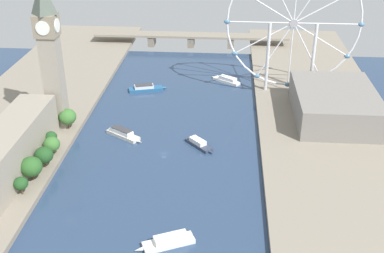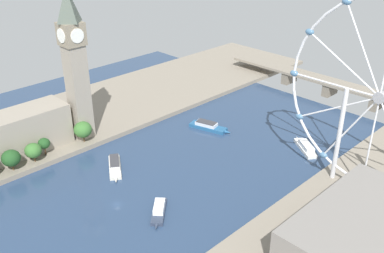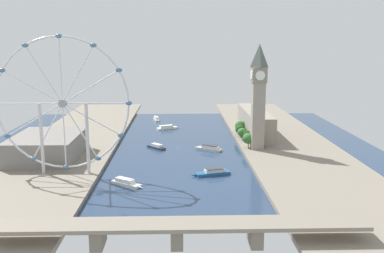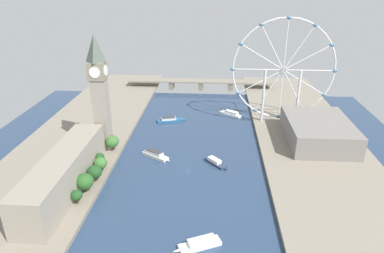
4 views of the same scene
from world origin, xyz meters
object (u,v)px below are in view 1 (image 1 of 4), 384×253
ferris_wheel (294,24)px  riverside_hall (335,104)px  tour_boat_1 (227,80)px  tour_boat_5 (123,134)px  river_bridge (191,37)px  parliament_block (5,156)px  clock_tower (50,54)px  tour_boat_0 (199,144)px  tour_boat_2 (146,88)px  tour_boat_3 (169,241)px

ferris_wheel → riverside_hall: ferris_wheel is taller
tour_boat_1 → tour_boat_5: bearing=92.2°
river_bridge → parliament_block: bearing=-108.2°
riverside_hall → tour_boat_5: 141.53m
clock_tower → river_bridge: size_ratio=0.50×
tour_boat_0 → tour_boat_1: bearing=129.0°
clock_tower → tour_boat_2: 96.15m
riverside_hall → river_bridge: 190.53m
river_bridge → tour_boat_1: 98.81m
riverside_hall → tour_boat_0: riverside_hall is taller
parliament_block → tour_boat_3: parliament_block is taller
tour_boat_3 → tour_boat_5: tour_boat_5 is taller
parliament_block → riverside_hall: parliament_block is taller
tour_boat_1 → tour_boat_2: tour_boat_2 is taller
tour_boat_2 → riverside_hall: bearing=-33.1°
tour_boat_3 → clock_tower: bearing=-75.6°
clock_tower → tour_boat_2: (45.37, 68.67, -49.71)m
river_bridge → tour_boat_1: (35.98, -91.76, -6.94)m
tour_boat_1 → tour_boat_3: tour_boat_1 is taller
clock_tower → tour_boat_2: bearing=56.5°
ferris_wheel → river_bridge: 146.24m
tour_boat_0 → river_bridge: bearing=143.2°
tour_boat_5 → tour_boat_1: bearing=89.7°
riverside_hall → tour_boat_2: size_ratio=2.39×
ferris_wheel → tour_boat_0: size_ratio=4.97×
tour_boat_2 → tour_boat_1: bearing=4.0°
river_bridge → clock_tower: bearing=-111.4°
river_bridge → tour_boat_2: bearing=-103.0°
river_bridge → tour_boat_0: 199.10m
tour_boat_2 → tour_boat_5: size_ratio=1.17×
ferris_wheel → tour_boat_3: (-69.72, -176.50, -52.02)m
ferris_wheel → tour_boat_1: (-46.23, 20.45, -52.03)m
parliament_block → clock_tower: bearing=81.9°
riverside_hall → tour_boat_5: riverside_hall is taller
river_bridge → tour_boat_5: 191.43m
clock_tower → tour_boat_1: 149.29m
riverside_hall → tour_boat_0: bearing=-154.8°
clock_tower → tour_boat_3: bearing=-51.6°
clock_tower → tour_boat_3: 144.28m
river_bridge → riverside_hall: bearing=-55.2°
tour_boat_5 → river_bridge: bearing=114.7°
clock_tower → tour_boat_5: 65.86m
parliament_block → tour_boat_2: size_ratio=3.48×
tour_boat_2 → ferris_wheel: bearing=-14.7°
ferris_wheel → riverside_hall: (26.40, -44.27, -41.33)m
clock_tower → tour_boat_1: clock_tower is taller
tour_boat_1 → ferris_wheel: bearing=-168.1°
parliament_block → river_bridge: 256.48m
tour_boat_3 → ferris_wheel: bearing=-135.6°
tour_boat_2 → tour_boat_0: bearing=-76.6°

